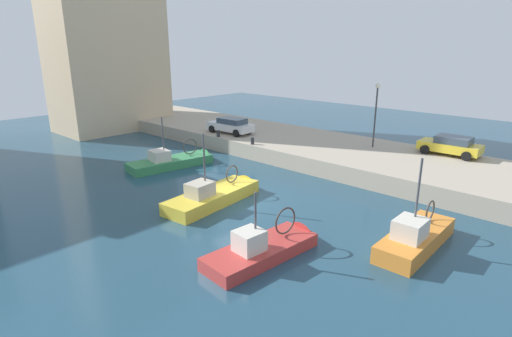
{
  "coord_description": "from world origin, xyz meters",
  "views": [
    {
      "loc": [
        -15.27,
        -15.4,
        8.71
      ],
      "look_at": [
        2.73,
        1.33,
        1.2
      ],
      "focal_mm": 28.43,
      "sensor_mm": 36.0,
      "label": 1
    }
  ],
  "objects_px": {
    "fishing_boat_green": "(176,165)",
    "fishing_boat_yellow": "(217,200)",
    "mooring_bollard_south": "(252,141)",
    "fishing_boat_orange": "(417,242)",
    "parked_car_white": "(231,125)",
    "parked_car_yellow": "(451,145)",
    "fishing_boat_red": "(268,252)",
    "mooring_bollard_mid": "(218,134)",
    "quay_streetlamp": "(376,105)"
  },
  "relations": [
    {
      "from": "parked_car_yellow",
      "to": "mooring_bollard_south",
      "type": "bearing_deg",
      "value": 120.0
    },
    {
      "from": "parked_car_white",
      "to": "mooring_bollard_south",
      "type": "height_order",
      "value": "parked_car_white"
    },
    {
      "from": "fishing_boat_red",
      "to": "parked_car_white",
      "type": "bearing_deg",
      "value": 50.92
    },
    {
      "from": "mooring_bollard_mid",
      "to": "parked_car_yellow",
      "type": "bearing_deg",
      "value": -66.37
    },
    {
      "from": "fishing_boat_yellow",
      "to": "mooring_bollard_mid",
      "type": "bearing_deg",
      "value": 47.5
    },
    {
      "from": "fishing_boat_green",
      "to": "parked_car_yellow",
      "type": "distance_m",
      "value": 19.99
    },
    {
      "from": "mooring_bollard_south",
      "to": "mooring_bollard_mid",
      "type": "relative_size",
      "value": 1.0
    },
    {
      "from": "fishing_boat_orange",
      "to": "mooring_bollard_south",
      "type": "height_order",
      "value": "fishing_boat_orange"
    },
    {
      "from": "parked_car_yellow",
      "to": "mooring_bollard_mid",
      "type": "height_order",
      "value": "parked_car_yellow"
    },
    {
      "from": "mooring_bollard_mid",
      "to": "mooring_bollard_south",
      "type": "bearing_deg",
      "value": -90.0
    },
    {
      "from": "fishing_boat_orange",
      "to": "parked_car_white",
      "type": "height_order",
      "value": "fishing_boat_orange"
    },
    {
      "from": "quay_streetlamp",
      "to": "mooring_bollard_south",
      "type": "bearing_deg",
      "value": 127.42
    },
    {
      "from": "fishing_boat_orange",
      "to": "parked_car_yellow",
      "type": "distance_m",
      "value": 13.18
    },
    {
      "from": "parked_car_white",
      "to": "mooring_bollard_south",
      "type": "distance_m",
      "value": 4.67
    },
    {
      "from": "fishing_boat_red",
      "to": "mooring_bollard_mid",
      "type": "bearing_deg",
      "value": 54.59
    },
    {
      "from": "parked_car_yellow",
      "to": "fishing_boat_orange",
      "type": "bearing_deg",
      "value": -166.93
    },
    {
      "from": "mooring_bollard_mid",
      "to": "quay_streetlamp",
      "type": "distance_m",
      "value": 13.05
    },
    {
      "from": "parked_car_white",
      "to": "fishing_boat_yellow",
      "type": "bearing_deg",
      "value": -137.22
    },
    {
      "from": "parked_car_yellow",
      "to": "fishing_boat_yellow",
      "type": "bearing_deg",
      "value": 153.08
    },
    {
      "from": "fishing_boat_green",
      "to": "parked_car_white",
      "type": "xyz_separation_m",
      "value": [
        7.11,
        1.39,
        1.81
      ]
    },
    {
      "from": "parked_car_yellow",
      "to": "mooring_bollard_mid",
      "type": "relative_size",
      "value": 7.46
    },
    {
      "from": "parked_car_yellow",
      "to": "fishing_boat_red",
      "type": "bearing_deg",
      "value": 175.36
    },
    {
      "from": "parked_car_white",
      "to": "quay_streetlamp",
      "type": "relative_size",
      "value": 0.91
    },
    {
      "from": "fishing_boat_green",
      "to": "fishing_boat_red",
      "type": "bearing_deg",
      "value": -111.01
    },
    {
      "from": "quay_streetlamp",
      "to": "mooring_bollard_mid",
      "type": "bearing_deg",
      "value": 116.39
    },
    {
      "from": "fishing_boat_orange",
      "to": "parked_car_white",
      "type": "xyz_separation_m",
      "value": [
        7.26,
        19.78,
        1.78
      ]
    },
    {
      "from": "parked_car_yellow",
      "to": "fishing_boat_green",
      "type": "bearing_deg",
      "value": 129.17
    },
    {
      "from": "fishing_boat_green",
      "to": "parked_car_yellow",
      "type": "height_order",
      "value": "fishing_boat_green"
    },
    {
      "from": "parked_car_white",
      "to": "mooring_bollard_mid",
      "type": "distance_m",
      "value": 1.84
    },
    {
      "from": "fishing_boat_green",
      "to": "fishing_boat_yellow",
      "type": "height_order",
      "value": "fishing_boat_yellow"
    },
    {
      "from": "fishing_boat_red",
      "to": "parked_car_yellow",
      "type": "xyz_separation_m",
      "value": [
        17.94,
        -1.46,
        1.8
      ]
    },
    {
      "from": "fishing_boat_yellow",
      "to": "fishing_boat_green",
      "type": "bearing_deg",
      "value": 70.68
    },
    {
      "from": "fishing_boat_orange",
      "to": "fishing_boat_red",
      "type": "xyz_separation_m",
      "value": [
        -5.22,
        4.41,
        -0.03
      ]
    },
    {
      "from": "parked_car_yellow",
      "to": "mooring_bollard_south",
      "type": "relative_size",
      "value": 7.46
    },
    {
      "from": "fishing_boat_green",
      "to": "parked_car_yellow",
      "type": "bearing_deg",
      "value": -50.83
    },
    {
      "from": "fishing_boat_yellow",
      "to": "parked_car_yellow",
      "type": "bearing_deg",
      "value": -26.92
    },
    {
      "from": "fishing_boat_yellow",
      "to": "quay_streetlamp",
      "type": "relative_size",
      "value": 1.48
    },
    {
      "from": "fishing_boat_yellow",
      "to": "parked_car_yellow",
      "type": "distance_m",
      "value": 17.22
    },
    {
      "from": "parked_car_yellow",
      "to": "mooring_bollard_south",
      "type": "xyz_separation_m",
      "value": [
        -7.23,
        12.52,
        -0.43
      ]
    },
    {
      "from": "fishing_boat_yellow",
      "to": "mooring_bollard_south",
      "type": "height_order",
      "value": "fishing_boat_yellow"
    },
    {
      "from": "fishing_boat_red",
      "to": "parked_car_yellow",
      "type": "relative_size",
      "value": 1.51
    },
    {
      "from": "quay_streetlamp",
      "to": "fishing_boat_red",
      "type": "bearing_deg",
      "value": -167.32
    },
    {
      "from": "parked_car_white",
      "to": "fishing_boat_orange",
      "type": "bearing_deg",
      "value": -110.16
    },
    {
      "from": "parked_car_white",
      "to": "mooring_bollard_south",
      "type": "relative_size",
      "value": 7.97
    },
    {
      "from": "fishing_boat_red",
      "to": "parked_car_white",
      "type": "xyz_separation_m",
      "value": [
        12.48,
        15.36,
        1.8
      ]
    },
    {
      "from": "fishing_boat_yellow",
      "to": "quay_streetlamp",
      "type": "xyz_separation_m",
      "value": [
        13.69,
        -2.61,
        4.36
      ]
    },
    {
      "from": "fishing_boat_green",
      "to": "mooring_bollard_south",
      "type": "relative_size",
      "value": 13.1
    },
    {
      "from": "fishing_boat_red",
      "to": "parked_car_yellow",
      "type": "distance_m",
      "value": 18.09
    },
    {
      "from": "fishing_boat_red",
      "to": "fishing_boat_yellow",
      "type": "bearing_deg",
      "value": 66.97
    },
    {
      "from": "mooring_bollard_mid",
      "to": "quay_streetlamp",
      "type": "relative_size",
      "value": 0.11
    }
  ]
}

